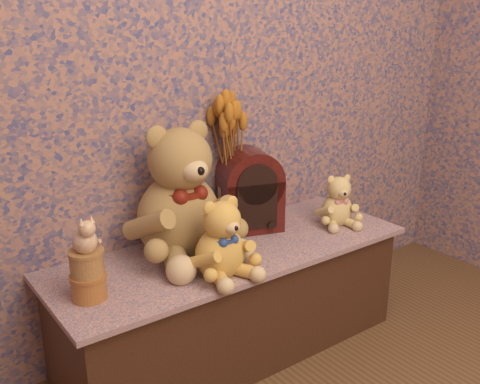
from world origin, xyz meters
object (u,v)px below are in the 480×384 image
object	(u,v)px
teddy_small	(337,198)
cat_figurine	(84,233)
teddy_medium	(220,234)
cathedral_radio	(250,189)
teddy_large	(178,184)
biscuit_tin_lower	(89,287)
ceramic_vase	(231,207)

from	to	relation	value
teddy_small	cat_figurine	world-z (taller)	cat_figurine
teddy_medium	cat_figurine	world-z (taller)	teddy_medium
teddy_medium	cathedral_radio	size ratio (longest dim) A/B	0.87
teddy_large	cat_figurine	size ratio (longest dim) A/B	4.30
teddy_small	biscuit_tin_lower	xyz separation A→B (m)	(-1.09, 0.00, -0.08)
cathedral_radio	teddy_small	bearing A→B (deg)	-10.33
teddy_medium	teddy_small	world-z (taller)	teddy_medium
cathedral_radio	cat_figurine	bearing A→B (deg)	-149.25
teddy_large	cat_figurine	bearing A→B (deg)	-160.66
teddy_small	cat_figurine	xyz separation A→B (m)	(-1.09, 0.00, 0.11)
teddy_small	cathedral_radio	world-z (taller)	cathedral_radio
biscuit_tin_lower	cat_figurine	distance (m)	0.18
cathedral_radio	ceramic_vase	world-z (taller)	cathedral_radio
ceramic_vase	cat_figurine	xyz separation A→B (m)	(-0.70, -0.22, 0.13)
teddy_medium	teddy_small	distance (m)	0.67
teddy_medium	cathedral_radio	bearing A→B (deg)	37.38
teddy_small	cat_figurine	bearing A→B (deg)	-157.84
teddy_large	cathedral_radio	bearing A→B (deg)	5.36
cat_figurine	cathedral_radio	bearing A→B (deg)	11.50
teddy_medium	biscuit_tin_lower	bearing A→B (deg)	164.56
biscuit_tin_lower	cat_figurine	bearing A→B (deg)	0.00
teddy_large	teddy_medium	bearing A→B (deg)	-85.82
teddy_medium	biscuit_tin_lower	world-z (taller)	teddy_medium
teddy_small	cathedral_radio	bearing A→B (deg)	174.11
teddy_large	biscuit_tin_lower	world-z (taller)	teddy_large
ceramic_vase	teddy_small	bearing A→B (deg)	-29.13
ceramic_vase	cat_figurine	bearing A→B (deg)	-162.80
teddy_large	ceramic_vase	xyz separation A→B (m)	(0.29, 0.07, -0.17)
teddy_medium	cathedral_radio	xyz separation A→B (m)	(0.33, 0.28, 0.02)
cathedral_radio	biscuit_tin_lower	size ratio (longest dim) A/B	3.07
teddy_large	teddy_medium	xyz separation A→B (m)	(0.02, -0.24, -0.12)
teddy_large	cathedral_radio	distance (m)	0.36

